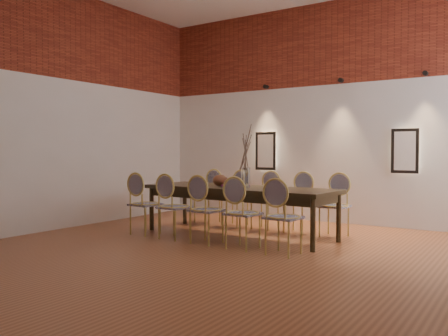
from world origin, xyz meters
The scene contains 25 objects.
floor centered at (0.00, 0.00, -0.01)m, with size 7.00×7.00×0.02m, color #955530.
wall_back centered at (0.00, 3.55, 2.00)m, with size 7.00×0.10×4.00m, color silver.
wall_left centered at (-3.55, 0.00, 2.00)m, with size 0.10×7.00×4.00m, color silver.
brick_band_back centered at (0.00, 3.48, 3.25)m, with size 7.00×0.02×1.50m, color maroon.
brick_band_left centered at (-3.48, 0.00, 3.25)m, with size 0.02×7.00×1.50m, color maroon.
niche_left centered at (-1.30, 3.45, 1.30)m, with size 0.36×0.06×0.66m, color #FFEAC6.
niche_right centered at (1.30, 3.45, 1.30)m, with size 0.36×0.06×0.66m, color #FFEAC6.
spot_fixture_left centered at (-1.30, 3.42, 2.55)m, with size 0.08×0.08×0.10m, color black.
spot_fixture_mid centered at (0.20, 3.42, 2.55)m, with size 0.08×0.08×0.10m, color black.
spot_fixture_right centered at (1.60, 3.42, 2.55)m, with size 0.08×0.08×0.10m, color black.
dining_table centered at (-0.70, 1.41, 0.38)m, with size 3.06×0.99×0.75m, color #352714.
chair_near_a centered at (-1.97, 0.71, 0.47)m, with size 0.44×0.44×0.94m, color tan, non-canonical shape.
chair_near_b centered at (-1.35, 0.68, 0.47)m, with size 0.44×0.44×0.94m, color tan, non-canonical shape.
chair_near_c centered at (-0.74, 0.64, 0.47)m, with size 0.44×0.44×0.94m, color tan, non-canonical shape.
chair_near_d centered at (-0.13, 0.60, 0.47)m, with size 0.44×0.44×0.94m, color tan, non-canonical shape.
chair_near_e centered at (0.48, 0.57, 0.47)m, with size 0.44×0.44×0.94m, color tan, non-canonical shape.
chair_far_a centered at (-1.87, 2.25, 0.47)m, with size 0.44×0.44×0.94m, color tan, non-canonical shape.
chair_far_b centered at (-1.26, 2.22, 0.47)m, with size 0.44×0.44×0.94m, color tan, non-canonical shape.
chair_far_c centered at (-0.65, 2.18, 0.47)m, with size 0.44×0.44×0.94m, color tan, non-canonical shape.
chair_far_d centered at (-0.04, 2.15, 0.47)m, with size 0.44×0.44×0.94m, color tan, non-canonical shape.
chair_far_e centered at (0.57, 2.11, 0.47)m, with size 0.44×0.44×0.94m, color tan, non-canonical shape.
vase centered at (-0.56, 1.40, 0.90)m, with size 0.14×0.14×0.30m, color silver.
dried_branches centered at (-0.56, 1.40, 1.35)m, with size 0.50×0.50×0.70m, color brown, non-canonical shape.
bowl centered at (-1.00, 1.38, 0.84)m, with size 0.24×0.24×0.18m, color brown.
book centered at (-0.83, 1.40, 0.77)m, with size 0.26×0.18×0.03m, color #882B78.
Camera 1 is at (3.08, -4.76, 1.29)m, focal length 38.00 mm.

